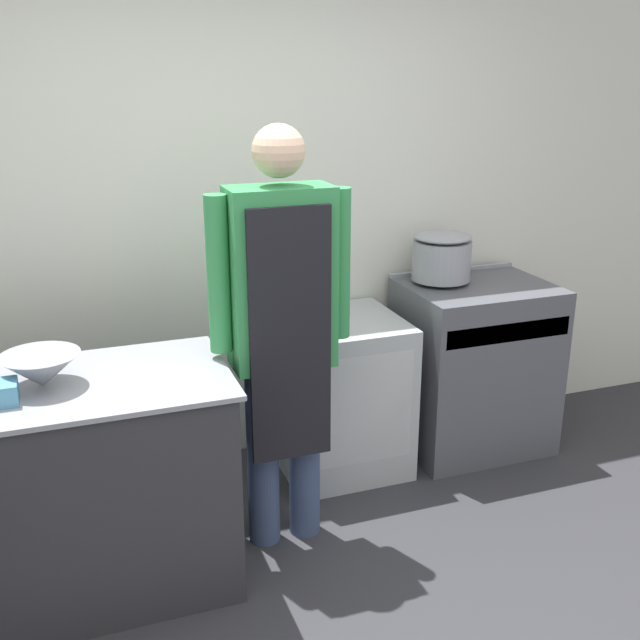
# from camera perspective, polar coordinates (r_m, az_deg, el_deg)

# --- Properties ---
(wall_back) EXTENTS (8.00, 0.05, 2.70)m
(wall_back) POSITION_cam_1_polar(r_m,az_deg,el_deg) (3.87, -6.10, 8.41)
(wall_back) COLOR silver
(wall_back) RESTS_ON ground_plane
(prep_counter) EXTENTS (1.27, 0.68, 0.90)m
(prep_counter) POSITION_cam_1_polar(r_m,az_deg,el_deg) (3.18, -18.37, -12.18)
(prep_counter) COLOR #2D2D33
(prep_counter) RESTS_ON ground_plane
(stove) EXTENTS (0.78, 0.62, 0.95)m
(stove) POSITION_cam_1_polar(r_m,az_deg,el_deg) (4.23, 11.63, -3.44)
(stove) COLOR #4C4F56
(stove) RESTS_ON ground_plane
(fridge_unit) EXTENTS (0.63, 0.62, 0.82)m
(fridge_unit) POSITION_cam_1_polar(r_m,az_deg,el_deg) (3.94, 1.48, -5.66)
(fridge_unit) COLOR #A8ADB2
(fridge_unit) RESTS_ON ground_plane
(person_cook) EXTENTS (0.61, 0.24, 1.83)m
(person_cook) POSITION_cam_1_polar(r_m,az_deg,el_deg) (3.10, -2.91, 0.02)
(person_cook) COLOR #38476B
(person_cook) RESTS_ON ground_plane
(mixing_bowl) EXTENTS (0.29, 0.29, 0.13)m
(mixing_bowl) POSITION_cam_1_polar(r_m,az_deg,el_deg) (2.96, -20.47, -3.62)
(mixing_bowl) COLOR gray
(mixing_bowl) RESTS_ON prep_counter
(plastic_tub) EXTENTS (0.12, 0.12, 0.08)m
(plastic_tub) POSITION_cam_1_polar(r_m,az_deg,el_deg) (2.88, -23.21, -5.16)
(plastic_tub) COLOR teal
(plastic_tub) RESTS_ON prep_counter
(stock_pot) EXTENTS (0.31, 0.31, 0.26)m
(stock_pot) POSITION_cam_1_polar(r_m,az_deg,el_deg) (4.04, 9.26, 4.87)
(stock_pot) COLOR gray
(stock_pot) RESTS_ON stove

